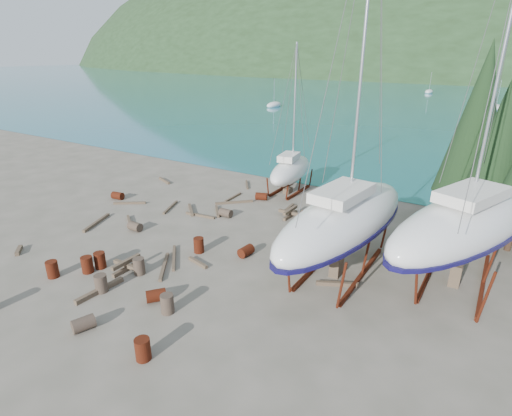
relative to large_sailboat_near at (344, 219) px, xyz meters
The scene contains 50 objects.
ground 7.72m from the large_sailboat_near, 157.93° to the right, with size 600.00×600.00×0.00m, color #585345.
bay_water 312.40m from the large_sailboat_near, 91.22° to the left, with size 700.00×700.00×0.00m, color #1B7288.
far_hill 317.40m from the large_sailboat_near, 91.20° to the left, with size 800.00×360.00×110.00m, color black.
far_house_left 198.81m from the large_sailboat_near, 109.58° to the left, with size 6.60×5.60×5.60m.
far_house_center 189.20m from the large_sailboat_near, 98.09° to the left, with size 6.60×5.60×5.60m.
cypress_near_right 11.38m from the large_sailboat_near, 57.76° to the left, with size 3.60×3.60×10.00m.
cypress_back_left 12.70m from the large_sailboat_near, 68.86° to the left, with size 4.14×4.14×11.50m.
moored_boat_left 68.06m from the large_sailboat_near, 122.58° to the left, with size 2.00×5.00×6.05m.
moored_boat_mid 77.43m from the large_sailboat_near, 87.50° to the left, with size 2.00×5.00×6.05m.
moored_boat_far 108.34m from the large_sailboat_near, 97.76° to the left, with size 2.00×5.00×6.05m.
large_sailboat_near is the anchor object (origin of this frame).
large_sailboat_far 5.74m from the large_sailboat_near, 23.39° to the left, with size 7.54×12.40×18.90m.
small_sailboat_shore 12.82m from the large_sailboat_near, 129.37° to the left, with size 3.27×7.38×11.40m.
worker 3.59m from the large_sailboat_near, 166.81° to the right, with size 0.60×0.39×1.64m, color navy.
drum_0 14.93m from the large_sailboat_near, 145.33° to the right, with size 0.58×0.58×0.88m, color #5D2010.
drum_1 12.72m from the large_sailboat_near, 125.13° to the right, with size 0.58×0.58×0.88m, color #2D2823.
drum_2 18.87m from the large_sailboat_near, behind, with size 0.58×0.58×0.88m, color #5D2010.
drum_4 11.75m from the large_sailboat_near, 142.42° to the left, with size 0.58×0.58×0.88m, color #5D2010.
drum_5 9.37m from the large_sailboat_near, 124.15° to the right, with size 0.58×0.58×0.88m, color #2D2823.
drum_6 5.84m from the large_sailboat_near, 165.87° to the right, with size 0.58×0.58×0.88m, color #5D2010.
drum_7 11.05m from the large_sailboat_near, 110.78° to the right, with size 0.58×0.58×0.88m, color #5D2010.
drum_9 10.14m from the large_sailboat_near, 163.68° to the left, with size 0.58×0.58×0.88m, color #2D2823.
drum_10 13.36m from the large_sailboat_near, 147.06° to the right, with size 0.58×0.58×0.88m, color #5D2010.
drum_11 7.82m from the large_sailboat_near, 128.24° to the left, with size 0.58×0.58×0.88m, color #2D2823.
drum_12 9.76m from the large_sailboat_near, 130.69° to the right, with size 0.58×0.58×0.88m, color #5D2010.
drum_13 12.89m from the large_sailboat_near, 149.20° to the right, with size 0.58×0.58×0.88m, color #5D2010.
drum_14 8.31m from the large_sailboat_near, 162.89° to the right, with size 0.58×0.58×0.88m, color #5D2010.
drum_15 13.39m from the large_sailboat_near, behind, with size 0.58×0.58×0.88m, color #2D2823.
drum_16 10.70m from the large_sailboat_near, 145.96° to the right, with size 0.58×0.58×0.88m, color #2D2823.
drum_17 12.19m from the large_sailboat_near, 138.30° to the right, with size 0.58×0.58×0.88m, color #2D2823.
timber_0 13.05m from the large_sailboat_near, 151.17° to the left, with size 0.14×2.23×0.14m, color brown.
timber_1 3.22m from the large_sailboat_near, 73.40° to the right, with size 0.19×2.08×0.19m, color brown.
timber_2 20.10m from the large_sailboat_near, 161.08° to the left, with size 0.19×2.00×0.19m, color brown.
timber_3 9.47m from the large_sailboat_near, 155.84° to the right, with size 0.15×2.81×0.15m, color brown.
timber_4 11.21m from the large_sailboat_near, 163.49° to the left, with size 0.17×2.04×0.17m, color brown.
timber_5 9.71m from the large_sailboat_near, 149.46° to the right, with size 0.16×2.86×0.16m, color brown.
timber_6 9.37m from the large_sailboat_near, 135.11° to the left, with size 0.19×1.72×0.19m, color brown.
timber_7 8.08m from the large_sailboat_near, 152.91° to the right, with size 0.17×1.50×0.17m, color brown.
timber_8 12.71m from the large_sailboat_near, 169.37° to the left, with size 0.19×2.19×0.19m, color brown.
timber_9 15.55m from the large_sailboat_near, 141.90° to the left, with size 0.15×2.21×0.15m, color brown.
timber_10 12.03m from the large_sailboat_near, 153.25° to the left, with size 0.16×2.89×0.16m, color brown.
timber_11 11.47m from the large_sailboat_near, behind, with size 0.15×2.30×0.15m, color brown.
timber_12 14.67m from the large_sailboat_near, behind, with size 0.17×1.97×0.17m, color brown.
timber_13 18.32m from the large_sailboat_near, 154.41° to the right, with size 0.22×1.05×0.22m, color brown.
timber_14 16.47m from the large_sailboat_near, 169.99° to the right, with size 0.18×2.97×0.18m, color brown.
timber_15 14.24m from the large_sailboat_near, behind, with size 0.15×2.54×0.15m, color brown.
timber_16 12.34m from the large_sailboat_near, 137.95° to the right, with size 0.23×2.54×0.23m, color brown.
timber_17 17.30m from the large_sailboat_near, behind, with size 0.16×2.39×0.16m, color brown.
timber_pile_fore 11.47m from the large_sailboat_near, 147.84° to the right, with size 1.80×1.80×0.60m.
timber_pile_aft 8.03m from the large_sailboat_near, 137.46° to the left, with size 1.80×1.80×0.60m.
Camera 1 is at (12.62, -15.18, 10.64)m, focal length 28.00 mm.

